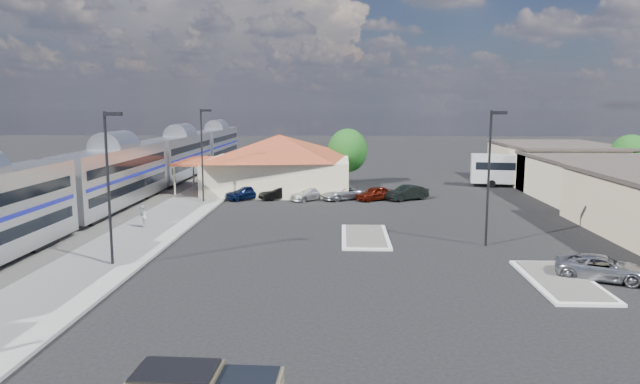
{
  "coord_description": "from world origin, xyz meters",
  "views": [
    {
      "loc": [
        2.31,
        -37.67,
        9.32
      ],
      "look_at": [
        0.67,
        5.14,
        2.8
      ],
      "focal_mm": 32.0,
      "sensor_mm": 36.0,
      "label": 1
    }
  ],
  "objects": [
    {
      "name": "ground",
      "position": [
        0.0,
        0.0,
        0.0
      ],
      "size": [
        280.0,
        280.0,
        0.0
      ],
      "primitive_type": "plane",
      "color": "black",
      "rests_on": "ground"
    },
    {
      "name": "railbed",
      "position": [
        -21.0,
        8.0,
        0.06
      ],
      "size": [
        16.0,
        100.0,
        0.12
      ],
      "primitive_type": "cube",
      "color": "#4C4944",
      "rests_on": "ground"
    },
    {
      "name": "platform",
      "position": [
        -12.0,
        6.0,
        0.09
      ],
      "size": [
        5.5,
        92.0,
        0.18
      ],
      "primitive_type": "cube",
      "color": "gray",
      "rests_on": "ground"
    },
    {
      "name": "passenger_train",
      "position": [
        -18.0,
        12.54,
        2.87
      ],
      "size": [
        3.0,
        104.0,
        5.55
      ],
      "color": "silver",
      "rests_on": "ground"
    },
    {
      "name": "station_depot",
      "position": [
        -4.56,
        24.0,
        3.13
      ],
      "size": [
        18.35,
        12.24,
        6.2
      ],
      "color": "#BDB28A",
      "rests_on": "ground"
    },
    {
      "name": "buildings_east",
      "position": [
        28.0,
        14.28,
        2.27
      ],
      "size": [
        14.4,
        51.4,
        4.8
      ],
      "color": "#C6B28C",
      "rests_on": "ground"
    },
    {
      "name": "traffic_island_south",
      "position": [
        4.0,
        2.0,
        0.1
      ],
      "size": [
        3.3,
        7.5,
        0.21
      ],
      "color": "silver",
      "rests_on": "ground"
    },
    {
      "name": "traffic_island_north",
      "position": [
        14.0,
        -8.0,
        0.1
      ],
      "size": [
        3.3,
        7.5,
        0.21
      ],
      "color": "silver",
      "rests_on": "ground"
    },
    {
      "name": "lamp_plat_s",
      "position": [
        -10.9,
        -6.0,
        5.34
      ],
      "size": [
        1.08,
        0.25,
        9.0
      ],
      "color": "black",
      "rests_on": "ground"
    },
    {
      "name": "lamp_plat_n",
      "position": [
        -10.9,
        16.0,
        5.34
      ],
      "size": [
        1.08,
        0.25,
        9.0
      ],
      "color": "black",
      "rests_on": "ground"
    },
    {
      "name": "lamp_lot",
      "position": [
        12.1,
        0.0,
        5.34
      ],
      "size": [
        1.08,
        0.25,
        9.0
      ],
      "color": "black",
      "rests_on": "ground"
    },
    {
      "name": "tree_east_c",
      "position": [
        34.0,
        26.0,
        3.76
      ],
      "size": [
        4.41,
        4.41,
        6.21
      ],
      "color": "#382314",
      "rests_on": "ground"
    },
    {
      "name": "tree_depot",
      "position": [
        3.0,
        30.0,
        4.02
      ],
      "size": [
        4.71,
        4.71,
        6.63
      ],
      "color": "#382314",
      "rests_on": "ground"
    },
    {
      "name": "suv",
      "position": [
        16.39,
        -7.4,
        0.66
      ],
      "size": [
        5.22,
        3.75,
        1.32
      ],
      "primitive_type": "imported",
      "rotation": [
        0.0,
        0.0,
        1.2
      ],
      "color": "#9A9BA1",
      "rests_on": "ground"
    },
    {
      "name": "coach_bus",
      "position": [
        23.14,
        28.25,
        2.14
      ],
      "size": [
        11.83,
        4.49,
        3.71
      ],
      "rotation": [
        0.0,
        0.0,
        1.4
      ],
      "color": "white",
      "rests_on": "ground"
    },
    {
      "name": "person_b",
      "position": [
        -12.71,
        3.92,
        1.02
      ],
      "size": [
        0.83,
        0.96,
        1.69
      ],
      "primitive_type": "imported",
      "rotation": [
        0.0,
        0.0,
        -1.3
      ],
      "color": "white",
      "rests_on": "platform"
    },
    {
      "name": "parked_car_a",
      "position": [
        -7.19,
        18.24,
        0.74
      ],
      "size": [
        4.52,
        4.1,
        1.49
      ],
      "primitive_type": "imported",
      "rotation": [
        0.0,
        0.0,
        -0.9
      ],
      "color": "#0B173A",
      "rests_on": "ground"
    },
    {
      "name": "parked_car_b",
      "position": [
        -3.99,
        18.54,
        0.65
      ],
      "size": [
        4.04,
        3.4,
        1.31
      ],
      "primitive_type": "imported",
      "rotation": [
        0.0,
        0.0,
        -0.96
      ],
      "color": "black",
      "rests_on": "ground"
    },
    {
      "name": "parked_car_c",
      "position": [
        -0.79,
        18.24,
        0.64
      ],
      "size": [
        4.54,
        4.23,
        1.28
      ],
      "primitive_type": "imported",
      "rotation": [
        0.0,
        0.0,
        -0.87
      ],
      "color": "silver",
      "rests_on": "ground"
    },
    {
      "name": "parked_car_d",
      "position": [
        2.41,
        18.54,
        0.65
      ],
      "size": [
        5.07,
        4.4,
        1.3
      ],
      "primitive_type": "imported",
      "rotation": [
        0.0,
        0.0,
        -0.97
      ],
      "color": "gray",
      "rests_on": "ground"
    },
    {
      "name": "parked_car_e",
      "position": [
        5.61,
        18.24,
        0.69
      ],
      "size": [
        4.27,
        3.58,
        1.38
      ],
      "primitive_type": "imported",
      "rotation": [
        0.0,
        0.0,
        -0.99
      ],
      "color": "maroon",
      "rests_on": "ground"
    },
    {
      "name": "parked_car_f",
      "position": [
        8.81,
        18.54,
        0.74
      ],
      "size": [
        4.59,
        3.74,
        1.47
      ],
      "primitive_type": "imported",
      "rotation": [
        0.0,
        0.0,
        -0.99
      ],
      "color": "black",
      "rests_on": "ground"
    }
  ]
}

